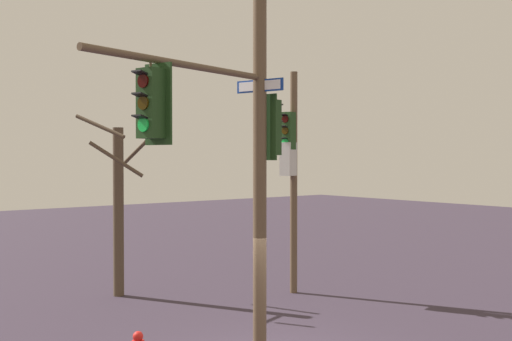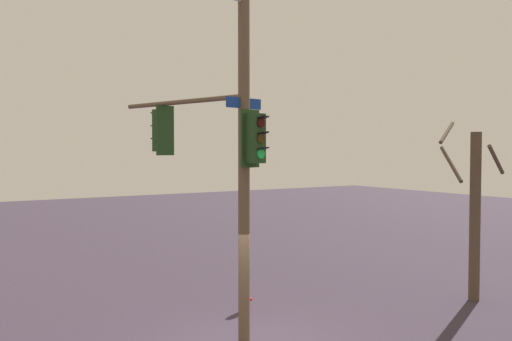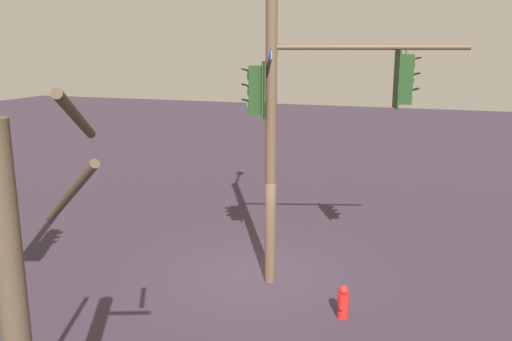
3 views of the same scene
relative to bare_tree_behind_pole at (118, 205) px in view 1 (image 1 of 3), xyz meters
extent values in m
cylinder|color=brown|center=(-7.42, 0.64, 1.36)|extent=(0.27, 0.27, 8.07)
cylinder|color=brown|center=(-8.03, 2.73, 2.95)|extent=(1.34, 4.23, 0.12)
cube|color=#1E3D19|center=(-8.25, 3.50, 2.25)|extent=(0.43, 0.39, 1.10)
cube|color=#1E3D19|center=(-8.20, 3.33, 2.25)|extent=(0.55, 0.19, 1.30)
cylinder|color=#2F0403|center=(-8.29, 3.66, 2.59)|extent=(0.22, 0.09, 0.22)
cube|color=black|center=(-8.31, 3.73, 2.71)|extent=(0.25, 0.21, 0.06)
cylinder|color=#352504|center=(-8.29, 3.66, 2.25)|extent=(0.22, 0.09, 0.22)
cube|color=black|center=(-8.31, 3.73, 2.37)|extent=(0.25, 0.21, 0.06)
cylinder|color=#19D147|center=(-8.29, 3.66, 1.91)|extent=(0.22, 0.09, 0.22)
cube|color=black|center=(-8.31, 3.73, 2.03)|extent=(0.25, 0.21, 0.06)
cylinder|color=brown|center=(-8.25, 3.50, 2.87)|extent=(0.04, 0.04, 0.15)
cube|color=#1E3D19|center=(-7.32, 0.30, 1.99)|extent=(0.42, 0.38, 1.10)
cube|color=#1E3D19|center=(-7.36, 0.46, 1.99)|extent=(0.55, 0.18, 1.30)
cylinder|color=#2F0403|center=(-7.28, 0.14, 2.33)|extent=(0.22, 0.08, 0.22)
cube|color=black|center=(-7.26, 0.07, 2.45)|extent=(0.24, 0.21, 0.06)
cylinder|color=#352504|center=(-7.28, 0.14, 1.99)|extent=(0.22, 0.08, 0.22)
cube|color=black|center=(-7.26, 0.07, 2.11)|extent=(0.24, 0.21, 0.06)
cylinder|color=#19D147|center=(-7.28, 0.14, 1.65)|extent=(0.22, 0.08, 0.22)
cube|color=black|center=(-7.26, 0.07, 1.77)|extent=(0.24, 0.21, 0.06)
cube|color=navy|center=(-7.42, 0.64, 2.79)|extent=(1.07, 0.31, 0.24)
cube|color=white|center=(-7.42, 0.65, 2.79)|extent=(0.97, 0.26, 0.18)
cylinder|color=brown|center=(-2.83, -4.34, 0.63)|extent=(0.22, 0.22, 6.61)
cube|color=silver|center=(-2.93, -4.03, 1.34)|extent=(0.46, 0.51, 0.98)
cube|color=#1E3D19|center=(-2.93, -4.02, 2.17)|extent=(0.42, 0.38, 1.10)
cylinder|color=#2F0403|center=(-2.98, -3.86, 2.51)|extent=(0.22, 0.08, 0.22)
cube|color=black|center=(-3.00, -3.79, 2.63)|extent=(0.24, 0.21, 0.06)
cylinder|color=#352504|center=(-2.98, -3.86, 2.17)|extent=(0.22, 0.08, 0.22)
cube|color=black|center=(-3.00, -3.79, 2.29)|extent=(0.24, 0.21, 0.06)
cylinder|color=#19D147|center=(-2.98, -3.86, 1.83)|extent=(0.22, 0.08, 0.22)
cube|color=black|center=(-3.00, -3.79, 1.95)|extent=(0.24, 0.21, 0.06)
sphere|color=red|center=(-6.18, 2.64, -2.04)|extent=(0.20, 0.20, 0.20)
cylinder|color=#4F3F2F|center=(0.03, -0.03, -0.21)|extent=(0.31, 0.31, 4.93)
cylinder|color=#4F3F2F|center=(0.18, -0.57, 1.46)|extent=(1.18, 0.42, 0.86)
cylinder|color=#4F3F2F|center=(-0.34, 0.71, 2.26)|extent=(1.55, 0.85, 0.72)
cylinder|color=#4F3F2F|center=(-0.59, 0.34, 1.33)|extent=(0.86, 1.36, 1.04)
camera|label=1|loc=(-17.21, 8.48, 1.41)|focal=45.21mm
camera|label=2|loc=(-13.60, -9.72, 1.73)|focal=37.40mm
camera|label=3|loc=(4.28, 4.22, 2.97)|focal=37.61mm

